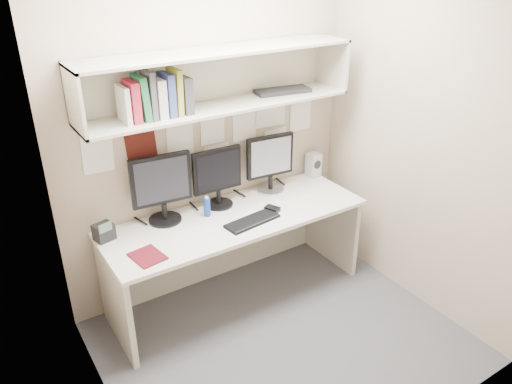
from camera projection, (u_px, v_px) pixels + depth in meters
floor at (283, 342)px, 3.56m from camera, size 2.40×2.00×0.01m
wall_back at (210, 130)px, 3.74m from camera, size 2.40×0.02×2.60m
wall_front at (421, 253)px, 2.23m from camera, size 2.40×0.02×2.60m
wall_left at (88, 232)px, 2.40m from camera, size 0.02×2.00×2.60m
wall_right at (424, 139)px, 3.57m from camera, size 0.02×2.00×2.60m
desk at (236, 256)px, 3.89m from camera, size 2.00×0.70×0.73m
overhead_hutch at (217, 78)px, 3.45m from camera, size 2.00×0.38×0.40m
pinned_papers at (211, 136)px, 3.76m from camera, size 1.92×0.01×0.48m
monitor_left at (162, 186)px, 3.54m from camera, size 0.44×0.24×0.51m
monitor_center at (217, 175)px, 3.77m from camera, size 0.40×0.22×0.46m
monitor_right at (270, 161)px, 4.01m from camera, size 0.41×0.22×0.47m
keyboard at (252, 221)px, 3.63m from camera, size 0.43×0.20×0.02m
mouse at (272, 209)px, 3.78m from camera, size 0.11×0.13×0.03m
speaker at (313, 165)px, 4.33m from camera, size 0.11×0.11×0.21m
blue_bottle at (207, 207)px, 3.69m from camera, size 0.05×0.05×0.16m
maroon_notebook at (148, 256)px, 3.22m from camera, size 0.21×0.25×0.01m
desk_phone at (104, 232)px, 3.40m from camera, size 0.15×0.14×0.15m
book_stack at (156, 97)px, 3.19m from camera, size 0.46×0.19×0.31m
hutch_tray at (283, 91)px, 3.77m from camera, size 0.44×0.23×0.03m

